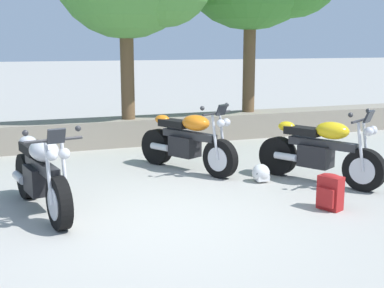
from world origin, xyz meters
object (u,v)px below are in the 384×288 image
at_px(rider_backpack, 330,191).
at_px(rider_helmet, 261,173).
at_px(motorcycle_yellow_far_right, 320,152).
at_px(motorcycle_orange_centre, 188,142).
at_px(motorcycle_silver_near_left, 41,175).

distance_m(rider_backpack, rider_helmet, 1.51).
relative_size(motorcycle_yellow_far_right, rider_backpack, 4.01).
bearing_deg(motorcycle_yellow_far_right, rider_helmet, 157.65).
height_order(motorcycle_orange_centre, rider_helmet, motorcycle_orange_centre).
relative_size(motorcycle_silver_near_left, rider_helmet, 7.33).
relative_size(motorcycle_silver_near_left, rider_backpack, 4.37).
bearing_deg(motorcycle_silver_near_left, motorcycle_orange_centre, 30.01).
distance_m(motorcycle_silver_near_left, rider_backpack, 3.66).
bearing_deg(rider_helmet, rider_backpack, -82.28).
distance_m(motorcycle_silver_near_left, rider_helmet, 3.30).
height_order(motorcycle_silver_near_left, rider_helmet, motorcycle_silver_near_left).
distance_m(motorcycle_yellow_far_right, rider_helmet, 0.96).
xyz_separation_m(rider_backpack, rider_helmet, (-0.20, 1.49, -0.11)).
bearing_deg(motorcycle_orange_centre, motorcycle_yellow_far_right, -40.68).
distance_m(motorcycle_silver_near_left, motorcycle_orange_centre, 2.83).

